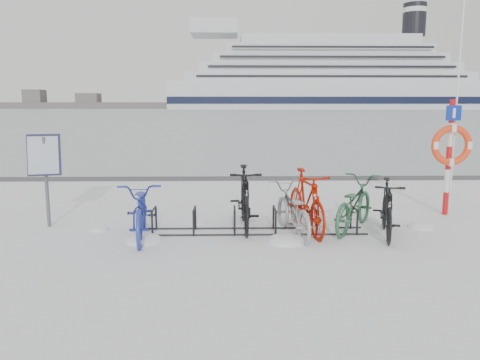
{
  "coord_description": "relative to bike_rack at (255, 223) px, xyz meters",
  "views": [
    {
      "loc": [
        -0.43,
        -8.17,
        2.28
      ],
      "look_at": [
        -0.25,
        0.6,
        0.86
      ],
      "focal_mm": 35.0,
      "sensor_mm": 36.0,
      "label": 1
    }
  ],
  "objects": [
    {
      "name": "shoreline",
      "position": [
        -122.02,
        260.0,
        2.61
      ],
      "size": [
        180.0,
        12.0,
        9.5
      ],
      "color": "#515151",
      "rests_on": "ground"
    },
    {
      "name": "snow_drifts",
      "position": [
        -0.04,
        -0.24,
        -0.18
      ],
      "size": [
        6.39,
        1.78,
        0.24
      ],
      "color": "white",
      "rests_on": "ground"
    },
    {
      "name": "lifebuoy_station",
      "position": [
        4.07,
        1.25,
        1.27
      ],
      "size": [
        0.83,
        0.23,
        4.33
      ],
      "color": "red",
      "rests_on": "ground"
    },
    {
      "name": "ground",
      "position": [
        0.0,
        0.0,
        -0.18
      ],
      "size": [
        900.0,
        900.0,
        0.0
      ],
      "primitive_type": "plane",
      "color": "white",
      "rests_on": "ground"
    },
    {
      "name": "bike_4",
      "position": [
        1.84,
        0.22,
        0.32
      ],
      "size": [
        1.58,
        1.98,
        1.01
      ],
      "primitive_type": "imported",
      "rotation": [
        0.0,
        0.0,
        2.59
      ],
      "color": "#2D613F",
      "rests_on": "ground"
    },
    {
      "name": "bike_1",
      "position": [
        -0.17,
        0.36,
        0.41
      ],
      "size": [
        0.6,
        1.99,
        1.19
      ],
      "primitive_type": "imported",
      "rotation": [
        0.0,
        0.0,
        0.02
      ],
      "color": "black",
      "rests_on": "ground"
    },
    {
      "name": "bike_rack",
      "position": [
        0.0,
        0.0,
        0.0
      ],
      "size": [
        4.0,
        0.48,
        0.46
      ],
      "color": "black",
      "rests_on": "ground"
    },
    {
      "name": "info_board",
      "position": [
        -3.86,
        0.47,
        1.08
      ],
      "size": [
        0.62,
        0.36,
        1.75
      ],
      "rotation": [
        0.0,
        0.0,
        0.25
      ],
      "color": "#595B5E",
      "rests_on": "ground"
    },
    {
      "name": "bike_3",
      "position": [
        0.94,
        0.08,
        0.4
      ],
      "size": [
        0.86,
        1.99,
        1.16
      ],
      "primitive_type": "imported",
      "rotation": [
        0.0,
        0.0,
        0.17
      ],
      "color": "#A61603",
      "rests_on": "ground"
    },
    {
      "name": "quay_edge",
      "position": [
        0.0,
        5.9,
        -0.13
      ],
      "size": [
        400.0,
        0.25,
        0.1
      ],
      "primitive_type": "cube",
      "color": "#3F3F42",
      "rests_on": "ground"
    },
    {
      "name": "bike_2",
      "position": [
        0.66,
        -0.11,
        0.29
      ],
      "size": [
        0.94,
        1.88,
        0.94
      ],
      "primitive_type": "imported",
      "rotation": [
        0.0,
        0.0,
        3.33
      ],
      "color": "#979A9E",
      "rests_on": "ground"
    },
    {
      "name": "ice_sheet",
      "position": [
        0.0,
        155.0,
        -0.17
      ],
      "size": [
        400.0,
        298.0,
        0.02
      ],
      "primitive_type": "cube",
      "color": "#A7B6BD",
      "rests_on": "ground"
    },
    {
      "name": "bike_0",
      "position": [
        -1.97,
        -0.23,
        0.34
      ],
      "size": [
        0.96,
        2.07,
        1.05
      ],
      "primitive_type": "imported",
      "rotation": [
        0.0,
        0.0,
        0.14
      ],
      "color": "#2837A1",
      "rests_on": "ground"
    },
    {
      "name": "bike_5",
      "position": [
        2.31,
        -0.23,
        0.34
      ],
      "size": [
        0.89,
        1.79,
        1.03
      ],
      "primitive_type": "imported",
      "rotation": [
        0.0,
        0.0,
        -0.25
      ],
      "color": "black",
      "rests_on": "ground"
    },
    {
      "name": "cruise_ferry",
      "position": [
        43.42,
        211.63,
        12.77
      ],
      "size": [
        144.67,
        27.27,
        47.53
      ],
      "color": "silver",
      "rests_on": "ground"
    }
  ]
}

